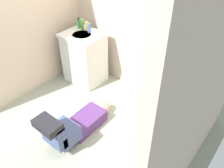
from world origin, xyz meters
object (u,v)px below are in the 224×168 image
object	(u,v)px
vanity_cabinet	(85,58)
bottle_amber	(87,26)
tissue_box	(187,65)
person_plumber	(75,124)
soap_dispenser	(79,24)
faucet	(89,28)
paper_towel_roll	(145,116)
toiletry_bag	(199,69)
bottle_green	(82,25)
bottle_blue	(89,28)
toilet	(180,98)
toilet_paper_roll	(160,166)

from	to	relation	value
vanity_cabinet	bottle_amber	bearing A→B (deg)	107.30
vanity_cabinet	tissue_box	xyz separation A→B (m)	(1.54, 0.19, 0.38)
person_plumber	soap_dispenser	size ratio (longest dim) A/B	6.42
faucet	paper_towel_roll	bearing A→B (deg)	-15.62
toiletry_bag	bottle_green	world-z (taller)	bottle_green
person_plumber	toiletry_bag	world-z (taller)	toiletry_bag
faucet	paper_towel_roll	distance (m)	1.53
vanity_cabinet	bottle_green	distance (m)	0.51
person_plumber	bottle_blue	world-z (taller)	bottle_blue
vanity_cabinet	soap_dispenser	distance (m)	0.52
bottle_amber	bottle_blue	size ratio (longest dim) A/B	0.94
vanity_cabinet	bottle_amber	world-z (taller)	bottle_amber
tissue_box	faucet	bearing A→B (deg)	-178.08
faucet	bottle_amber	bearing A→B (deg)	-173.25
bottle_blue	bottle_amber	bearing A→B (deg)	157.37
toiletry_bag	toilet	bearing A→B (deg)	-139.23
vanity_cabinet	toiletry_bag	size ratio (longest dim) A/B	6.61
tissue_box	paper_towel_roll	xyz separation A→B (m)	(-0.25, -0.41, -0.69)
bottle_green	toilet_paper_roll	xyz separation A→B (m)	(1.89, -0.80, -0.86)
toilet	tissue_box	xyz separation A→B (m)	(-0.05, 0.09, 0.43)
vanity_cabinet	faucet	xyz separation A→B (m)	(0.00, 0.14, 0.45)
toilet	bottle_amber	world-z (taller)	bottle_amber
toiletry_bag	bottle_amber	bearing A→B (deg)	-178.12
tissue_box	soap_dispenser	xyz separation A→B (m)	(-1.73, -0.07, 0.09)
person_plumber	bottle_green	bearing A→B (deg)	128.61
tissue_box	paper_towel_roll	bearing A→B (deg)	-121.88
faucet	toiletry_bag	xyz separation A→B (m)	(1.69, 0.05, -0.06)
faucet	bottle_amber	world-z (taller)	bottle_amber
vanity_cabinet	person_plumber	bearing A→B (deg)	-52.18
person_plumber	toiletry_bag	bearing A→B (deg)	49.55
tissue_box	toilet_paper_roll	distance (m)	1.20
tissue_box	bottle_amber	bearing A→B (deg)	-177.95
person_plumber	tissue_box	distance (m)	1.52
person_plumber	faucet	bearing A→B (deg)	124.01
toilet	vanity_cabinet	bearing A→B (deg)	-176.33
toilet	vanity_cabinet	size ratio (longest dim) A/B	0.91
tissue_box	bottle_blue	world-z (taller)	bottle_blue
soap_dispenser	vanity_cabinet	bearing A→B (deg)	-32.35
toiletry_bag	person_plumber	bearing A→B (deg)	-130.45
tissue_box	toilet_paper_roll	xyz separation A→B (m)	(0.26, -0.90, -0.75)
faucet	toilet_paper_roll	size ratio (longest dim) A/B	0.91
vanity_cabinet	toiletry_bag	world-z (taller)	toiletry_bag
bottle_amber	vanity_cabinet	bearing A→B (deg)	-72.70
bottle_green	toilet_paper_roll	world-z (taller)	bottle_green
bottle_amber	paper_towel_roll	xyz separation A→B (m)	(1.32, -0.35, -0.78)
vanity_cabinet	person_plumber	size ratio (longest dim) A/B	0.77
bottle_green	bottle_amber	world-z (taller)	bottle_green
vanity_cabinet	toilet_paper_roll	xyz separation A→B (m)	(1.79, -0.71, -0.37)
toilet	bottle_blue	xyz separation A→B (m)	(-1.54, -0.00, 0.52)
toilet	toiletry_bag	distance (m)	0.46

